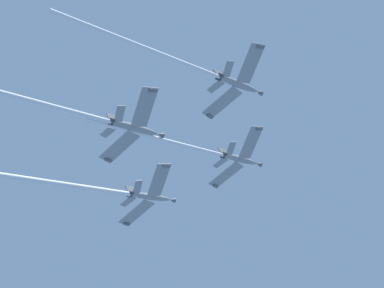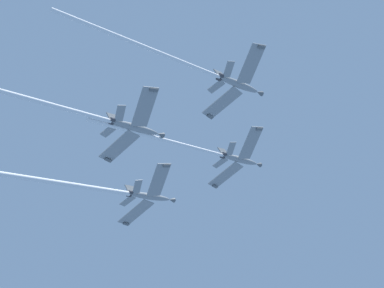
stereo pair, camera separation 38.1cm
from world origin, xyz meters
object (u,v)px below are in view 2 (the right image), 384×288
object	(u,v)px
jet_right_wing	(211,73)
jet_slot	(102,118)
jet_left_wing	(104,190)
jet_lead	(216,153)

from	to	relation	value
jet_right_wing	jet_slot	world-z (taller)	jet_right_wing
jet_left_wing	jet_lead	bearing A→B (deg)	35.63
jet_left_wing	jet_right_wing	distance (m)	34.52
jet_right_wing	jet_slot	size ratio (longest dim) A/B	1.12
jet_lead	jet_slot	world-z (taller)	jet_lead
jet_left_wing	jet_right_wing	xyz separation A→B (m)	(34.18, -3.45, 3.41)
jet_lead	jet_slot	bearing A→B (deg)	-103.07
jet_lead	jet_left_wing	size ratio (longest dim) A/B	0.97
jet_lead	jet_right_wing	xyz separation A→B (m)	(13.91, -17.98, -7.77)
jet_lead	jet_slot	size ratio (longest dim) A/B	1.09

